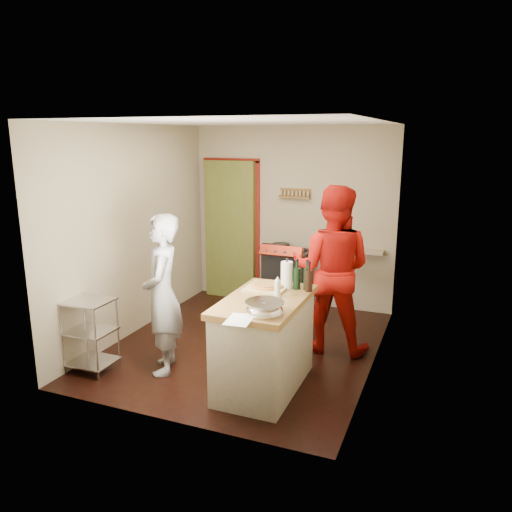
# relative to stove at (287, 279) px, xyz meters

# --- Properties ---
(floor) EXTENTS (3.50, 3.50, 0.00)m
(floor) POSITION_rel_stove_xyz_m (-0.05, -1.42, -0.45)
(floor) COLOR black
(floor) RESTS_ON ground
(back_wall) EXTENTS (3.00, 0.44, 2.60)m
(back_wall) POSITION_rel_stove_xyz_m (-0.69, 0.36, 0.68)
(back_wall) COLOR gray
(back_wall) RESTS_ON ground
(left_wall) EXTENTS (0.04, 3.50, 2.60)m
(left_wall) POSITION_rel_stove_xyz_m (-1.55, -1.42, 0.85)
(left_wall) COLOR gray
(left_wall) RESTS_ON ground
(right_wall) EXTENTS (0.04, 3.50, 2.60)m
(right_wall) POSITION_rel_stove_xyz_m (1.45, -1.42, 0.85)
(right_wall) COLOR gray
(right_wall) RESTS_ON ground
(ceiling) EXTENTS (3.00, 3.50, 0.02)m
(ceiling) POSITION_rel_stove_xyz_m (-0.05, -1.42, 2.16)
(ceiling) COLOR white
(ceiling) RESTS_ON back_wall
(stove) EXTENTS (0.60, 0.63, 1.00)m
(stove) POSITION_rel_stove_xyz_m (0.00, 0.00, 0.00)
(stove) COLOR black
(stove) RESTS_ON ground
(wire_shelving) EXTENTS (0.48, 0.40, 0.80)m
(wire_shelving) POSITION_rel_stove_xyz_m (-1.33, -2.62, -0.01)
(wire_shelving) COLOR silver
(wire_shelving) RESTS_ON ground
(island) EXTENTS (0.73, 1.40, 1.24)m
(island) POSITION_rel_stove_xyz_m (0.52, -2.28, 0.04)
(island) COLOR beige
(island) RESTS_ON ground
(person_stripe) EXTENTS (0.63, 0.73, 1.69)m
(person_stripe) POSITION_rel_stove_xyz_m (-0.61, -2.33, 0.40)
(person_stripe) COLOR #B4B5B9
(person_stripe) RESTS_ON ground
(person_red) EXTENTS (0.97, 0.77, 1.93)m
(person_red) POSITION_rel_stove_xyz_m (0.90, -1.12, 0.52)
(person_red) COLOR #AF110B
(person_red) RESTS_ON ground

